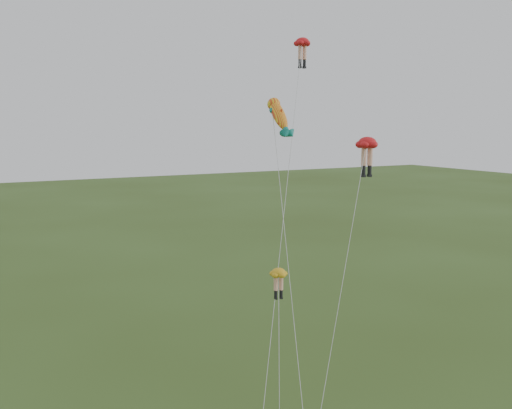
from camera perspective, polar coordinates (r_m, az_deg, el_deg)
name	(u,v)px	position (r m, az deg, el deg)	size (l,w,h in m)	color
legs_kite_red_high	(302,51)	(43.83, 4.59, 15.07)	(10.71, 12.63, 22.93)	red
legs_kite_red_mid	(367,149)	(38.69, 11.01, 5.52)	(8.86, 7.19, 15.70)	red
legs_kite_yellow	(279,282)	(30.39, 2.27, -7.72)	(1.61, 2.50, 9.00)	gold
fish_kite	(278,116)	(37.14, 2.26, 8.87)	(4.22, 10.68, 18.51)	yellow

